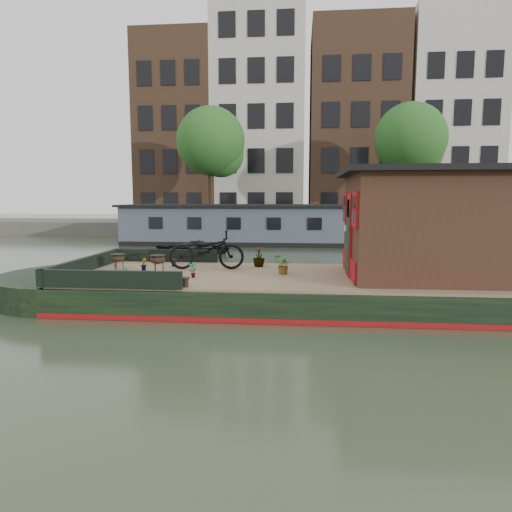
# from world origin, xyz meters

# --- Properties ---
(ground) EXTENTS (120.00, 120.00, 0.00)m
(ground) POSITION_xyz_m (0.00, 0.00, 0.00)
(ground) COLOR #252F1E
(ground) RESTS_ON ground
(houseboat_hull) EXTENTS (14.01, 4.02, 0.60)m
(houseboat_hull) POSITION_xyz_m (-1.33, 0.00, 0.27)
(houseboat_hull) COLOR black
(houseboat_hull) RESTS_ON ground
(houseboat_deck) EXTENTS (11.80, 3.80, 0.05)m
(houseboat_deck) POSITION_xyz_m (0.00, 0.00, 0.62)
(houseboat_deck) COLOR #93755B
(houseboat_deck) RESTS_ON houseboat_hull
(bow_bulwark) EXTENTS (3.00, 4.00, 0.35)m
(bow_bulwark) POSITION_xyz_m (-5.07, 0.00, 0.82)
(bow_bulwark) COLOR black
(bow_bulwark) RESTS_ON houseboat_deck
(cabin) EXTENTS (4.00, 3.50, 2.42)m
(cabin) POSITION_xyz_m (2.19, 0.00, 1.88)
(cabin) COLOR black
(cabin) RESTS_ON houseboat_deck
(bicycle) EXTENTS (1.94, 0.84, 0.99)m
(bicycle) POSITION_xyz_m (-3.04, 0.67, 1.15)
(bicycle) COLOR black
(bicycle) RESTS_ON houseboat_deck
(potted_plant_a) EXTENTS (0.22, 0.18, 0.35)m
(potted_plant_a) POSITION_xyz_m (-3.10, -0.59, 0.82)
(potted_plant_a) COLOR brown
(potted_plant_a) RESTS_ON houseboat_deck
(potted_plant_b) EXTENTS (0.20, 0.21, 0.31)m
(potted_plant_b) POSITION_xyz_m (-4.57, 0.33, 0.80)
(potted_plant_b) COLOR maroon
(potted_plant_b) RESTS_ON houseboat_deck
(potted_plant_c) EXTENTS (0.51, 0.51, 0.43)m
(potted_plant_c) POSITION_xyz_m (-1.10, 0.09, 0.87)
(potted_plant_c) COLOR brown
(potted_plant_c) RESTS_ON houseboat_deck
(potted_plant_d) EXTENTS (0.35, 0.35, 0.55)m
(potted_plant_d) POSITION_xyz_m (-1.77, 1.21, 0.92)
(potted_plant_d) COLOR brown
(potted_plant_d) RESTS_ON houseboat_deck
(potted_plant_e) EXTENTS (0.15, 0.19, 0.33)m
(potted_plant_e) POSITION_xyz_m (-4.44, -1.19, 0.82)
(potted_plant_e) COLOR brown
(potted_plant_e) RESTS_ON houseboat_deck
(brazier_front) EXTENTS (0.49, 0.49, 0.43)m
(brazier_front) POSITION_xyz_m (-4.12, 0.06, 0.86)
(brazier_front) COLOR black
(brazier_front) RESTS_ON houseboat_deck
(brazier_rear) EXTENTS (0.39, 0.39, 0.41)m
(brazier_rear) POSITION_xyz_m (-5.23, 0.33, 0.85)
(brazier_rear) COLOR black
(brazier_rear) RESTS_ON houseboat_deck
(bollard_port) EXTENTS (0.17, 0.17, 0.20)m
(bollard_port) POSITION_xyz_m (-4.00, 1.04, 0.75)
(bollard_port) COLOR black
(bollard_port) RESTS_ON houseboat_deck
(bollard_stbd) EXTENTS (0.17, 0.17, 0.19)m
(bollard_stbd) POSITION_xyz_m (-2.98, -1.70, 0.75)
(bollard_stbd) COLOR black
(bollard_stbd) RESTS_ON houseboat_deck
(dinghy) EXTENTS (4.03, 3.34, 0.72)m
(dinghy) POSITION_xyz_m (-5.44, 9.51, 0.36)
(dinghy) COLOR black
(dinghy) RESTS_ON ground
(far_houseboat) EXTENTS (20.40, 4.40, 2.11)m
(far_houseboat) POSITION_xyz_m (0.00, 14.00, 0.97)
(far_houseboat) COLOR #414957
(far_houseboat) RESTS_ON ground
(quay) EXTENTS (60.00, 6.00, 0.90)m
(quay) POSITION_xyz_m (0.00, 20.50, 0.45)
(quay) COLOR #47443F
(quay) RESTS_ON ground
(townhouse_row) EXTENTS (27.25, 8.00, 16.50)m
(townhouse_row) POSITION_xyz_m (0.15, 27.50, 7.90)
(townhouse_row) COLOR brown
(townhouse_row) RESTS_ON ground
(tree_left) EXTENTS (4.40, 4.40, 7.40)m
(tree_left) POSITION_xyz_m (-6.36, 19.07, 5.89)
(tree_left) COLOR #332316
(tree_left) RESTS_ON quay
(tree_right) EXTENTS (4.40, 4.40, 7.40)m
(tree_right) POSITION_xyz_m (6.14, 19.07, 5.89)
(tree_right) COLOR #332316
(tree_right) RESTS_ON quay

